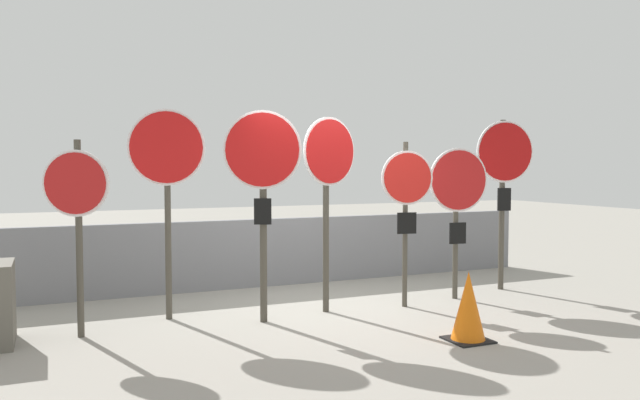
{
  "coord_description": "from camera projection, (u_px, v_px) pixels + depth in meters",
  "views": [
    {
      "loc": [
        -3.27,
        -7.22,
        1.83
      ],
      "look_at": [
        -0.12,
        0.0,
        1.41
      ],
      "focal_mm": 35.0,
      "sensor_mm": 36.0,
      "label": 1
    }
  ],
  "objects": [
    {
      "name": "stop_sign_6",
      "position": [
        504.0,
        170.0,
        9.17
      ],
      "size": [
        0.9,
        0.21,
        2.52
      ],
      "rotation": [
        0.0,
        0.0,
        -0.17
      ],
      "color": "#474238",
      "rests_on": "ground"
    },
    {
      "name": "stop_sign_2",
      "position": [
        263.0,
        174.0,
        7.21
      ],
      "size": [
        0.85,
        0.39,
        2.48
      ],
      "rotation": [
        0.0,
        0.0,
        -0.41
      ],
      "color": "#474238",
      "rests_on": "ground"
    },
    {
      "name": "stop_sign_0",
      "position": [
        77.0,
        202.0,
        6.58
      ],
      "size": [
        0.66,
        0.31,
        2.12
      ],
      "rotation": [
        0.0,
        0.0,
        -0.42
      ],
      "color": "#474238",
      "rests_on": "ground"
    },
    {
      "name": "ground_plane",
      "position": [
        329.0,
        309.0,
        8.01
      ],
      "size": [
        40.0,
        40.0,
        0.0
      ],
      "primitive_type": "plane",
      "color": "gray"
    },
    {
      "name": "stop_sign_4",
      "position": [
        407.0,
        194.0,
        8.03
      ],
      "size": [
        0.7,
        0.17,
        2.15
      ],
      "rotation": [
        0.0,
        0.0,
        -0.17
      ],
      "color": "#474238",
      "rests_on": "ground"
    },
    {
      "name": "stop_sign_1",
      "position": [
        167.0,
        167.0,
        7.34
      ],
      "size": [
        0.88,
        0.26,
        2.51
      ],
      "rotation": [
        0.0,
        0.0,
        -0.25
      ],
      "color": "#474238",
      "rests_on": "ground"
    },
    {
      "name": "traffic_cone_0",
      "position": [
        468.0,
        307.0,
        6.53
      ],
      "size": [
        0.43,
        0.43,
        0.74
      ],
      "color": "black",
      "rests_on": "ground"
    },
    {
      "name": "stop_sign_5",
      "position": [
        458.0,
        193.0,
        8.53
      ],
      "size": [
        0.87,
        0.17,
        2.08
      ],
      "rotation": [
        0.0,
        0.0,
        -0.12
      ],
      "color": "#474238",
      "rests_on": "ground"
    },
    {
      "name": "fence_back",
      "position": [
        281.0,
        252.0,
        9.63
      ],
      "size": [
        8.76,
        0.12,
        1.03
      ],
      "color": "slate",
      "rests_on": "ground"
    },
    {
      "name": "stop_sign_3",
      "position": [
        329.0,
        172.0,
        7.74
      ],
      "size": [
        0.81,
        0.31,
        2.44
      ],
      "rotation": [
        0.0,
        0.0,
        0.33
      ],
      "color": "#474238",
      "rests_on": "ground"
    }
  ]
}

